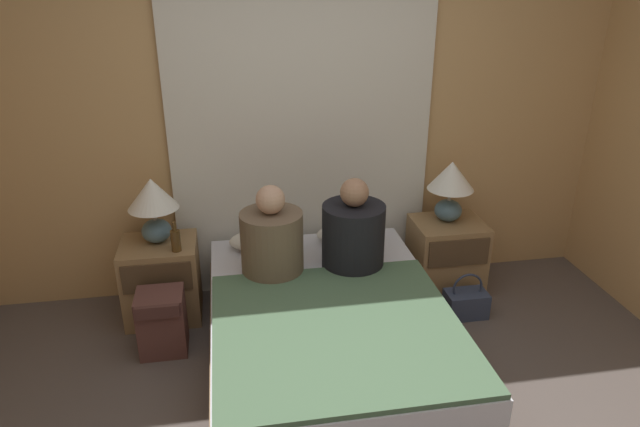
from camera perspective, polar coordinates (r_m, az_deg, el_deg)
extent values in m
cube|color=tan|center=(4.06, -1.93, 9.10)|extent=(4.57, 0.06, 2.50)
cube|color=silver|center=(4.05, -1.77, 6.44)|extent=(1.84, 0.02, 2.14)
cube|color=olive|center=(3.56, 0.82, -13.19)|extent=(1.40, 1.94, 0.26)
cube|color=silver|center=(3.43, 0.84, -10.24)|extent=(1.36, 1.90, 0.18)
cube|color=#937047|center=(4.09, -15.52, -6.41)|extent=(0.50, 0.42, 0.56)
cube|color=#4C3823|center=(3.83, -16.00, -6.21)|extent=(0.44, 0.02, 0.20)
cube|color=#937047|center=(4.35, 12.46, -4.19)|extent=(0.50, 0.42, 0.56)
cube|color=#4C3823|center=(4.11, 13.72, -3.86)|extent=(0.44, 0.02, 0.20)
ellipsoid|color=slate|center=(3.96, -16.03, -1.66)|extent=(0.20, 0.20, 0.16)
cylinder|color=#B2A893|center=(3.91, -16.22, -0.05)|extent=(0.02, 0.02, 0.09)
cone|color=white|center=(3.86, -16.46, 1.93)|extent=(0.33, 0.33, 0.21)
ellipsoid|color=slate|center=(4.23, 12.69, 0.32)|extent=(0.20, 0.20, 0.16)
cylinder|color=#B2A893|center=(4.19, 12.84, 1.85)|extent=(0.02, 0.02, 0.09)
cone|color=white|center=(4.14, 13.02, 3.73)|extent=(0.33, 0.33, 0.21)
ellipsoid|color=silver|center=(4.01, -5.56, -2.63)|extent=(0.49, 0.28, 0.12)
ellipsoid|color=silver|center=(4.09, 3.08, -1.99)|extent=(0.49, 0.28, 0.12)
cube|color=#4C6B4C|center=(3.15, 1.81, -11.42)|extent=(1.34, 1.32, 0.03)
cylinder|color=brown|center=(3.61, -4.82, -3.02)|extent=(0.40, 0.40, 0.42)
sphere|color=tan|center=(3.49, -4.98, 1.39)|extent=(0.18, 0.18, 0.18)
cylinder|color=black|center=(3.68, 3.35, -2.32)|extent=(0.41, 0.41, 0.43)
sphere|color=#A87A5B|center=(3.56, 3.46, 2.12)|extent=(0.18, 0.18, 0.18)
cylinder|color=#513819|center=(3.80, -14.23, -2.66)|extent=(0.06, 0.06, 0.14)
cylinder|color=#513819|center=(3.76, -14.38, -1.27)|extent=(0.02, 0.02, 0.06)
cube|color=brown|center=(3.77, -15.50, -10.41)|extent=(0.29, 0.25, 0.41)
cube|color=#452824|center=(3.66, -15.81, -8.47)|extent=(0.26, 0.27, 0.08)
cube|color=#333D56|center=(4.15, 14.37, -8.75)|extent=(0.29, 0.18, 0.18)
torus|color=#2B3449|center=(4.09, 14.55, -7.18)|extent=(0.22, 0.02, 0.22)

